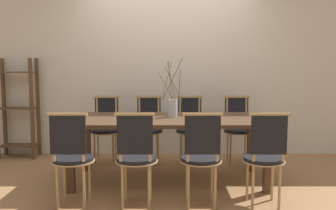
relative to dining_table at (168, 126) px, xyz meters
name	(u,v)px	position (x,y,z in m)	size (l,w,h in m)	color
ground_plane	(168,180)	(0.00, 0.00, -0.65)	(16.00, 16.00, 0.00)	#9E7047
wall_rear	(168,48)	(0.00, 1.34, 0.95)	(12.00, 0.06, 3.20)	beige
dining_table	(168,126)	(0.00, 0.00, 0.00)	(2.31, 1.04, 0.74)	#4C3321
chair_near_leftend	(71,155)	(-0.92, -0.81, -0.14)	(0.41, 0.41, 0.92)	black
chair_near_left	(135,155)	(-0.31, -0.81, -0.14)	(0.41, 0.41, 0.92)	black
chair_near_center	(200,155)	(0.30, -0.81, -0.14)	(0.41, 0.41, 0.92)	black
chair_near_right	(264,155)	(0.91, -0.81, -0.14)	(0.41, 0.41, 0.92)	black
chair_far_leftend	(105,126)	(-0.87, 0.81, -0.14)	(0.41, 0.41, 0.92)	black
chair_far_left	(148,126)	(-0.28, 0.81, -0.14)	(0.41, 0.41, 0.92)	black
chair_far_center	(189,126)	(0.29, 0.81, -0.14)	(0.41, 0.41, 0.92)	black
chair_far_right	(237,126)	(0.95, 0.81, -0.14)	(0.41, 0.41, 0.92)	black
vase_centerpiece	(172,106)	(0.04, 0.08, 0.22)	(0.30, 0.31, 0.70)	#B2BCC1
book_stack	(196,118)	(0.31, -0.07, 0.11)	(0.22, 0.18, 0.03)	maroon
shelving_rack	(16,108)	(-2.20, 1.12, 0.07)	(0.55, 0.30, 1.44)	#513823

